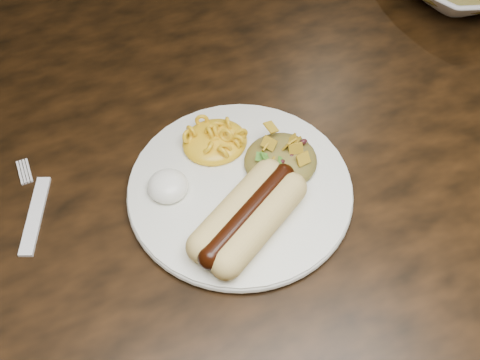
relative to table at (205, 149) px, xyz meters
name	(u,v)px	position (x,y,z in m)	size (l,w,h in m)	color
floor	(219,326)	(0.00, 0.00, -0.66)	(4.00, 4.00, 0.00)	brown
table	(205,149)	(0.00, 0.00, 0.00)	(1.60, 0.90, 0.75)	black
plate	(240,189)	(-0.01, -0.15, 0.10)	(0.25, 0.25, 0.01)	white
hotdog	(249,216)	(-0.02, -0.20, 0.12)	(0.12, 0.12, 0.03)	#EECF80
mac_and_cheese	(215,136)	(-0.01, -0.08, 0.12)	(0.08, 0.07, 0.03)	yellow
sour_cream	(167,183)	(-0.09, -0.12, 0.12)	(0.04, 0.04, 0.03)	white
taco_salad	(281,156)	(0.04, -0.14, 0.12)	(0.08, 0.08, 0.04)	#9D4F23
fork	(35,215)	(-0.23, -0.09, 0.09)	(0.02, 0.14, 0.00)	white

